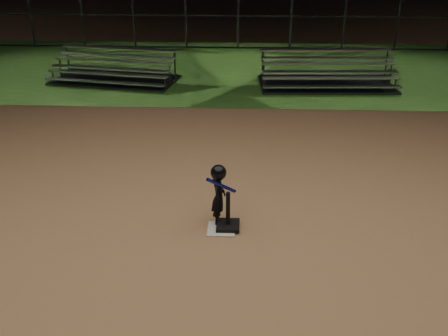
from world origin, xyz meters
TOP-DOWN VIEW (x-y plane):
  - ground at (0.00, 0.00)m, footprint 80.00×80.00m
  - grass_strip at (0.00, 10.00)m, footprint 60.00×8.00m
  - home_plate at (0.00, 0.00)m, footprint 0.45×0.45m
  - batting_tee at (0.11, 0.06)m, footprint 0.38×0.38m
  - child_batter at (-0.05, 0.21)m, footprint 0.48×0.51m
  - bleacher_left at (-3.75, 8.40)m, footprint 4.03×2.45m
  - bleacher_right at (2.79, 8.22)m, footprint 4.08×2.13m
  - backstop_fence at (0.00, 13.00)m, footprint 20.08×0.08m

SIDE VIEW (x-z plane):
  - ground at x=0.00m, z-range 0.00..0.00m
  - grass_strip at x=0.00m, z-range 0.00..0.01m
  - home_plate at x=0.00m, z-range 0.00..0.02m
  - batting_tee at x=0.11m, z-range -0.19..0.46m
  - bleacher_left at x=-3.75m, z-range -0.27..0.65m
  - bleacher_right at x=2.79m, z-range -0.29..0.69m
  - child_batter at x=-0.05m, z-range 0.03..1.11m
  - backstop_fence at x=0.00m, z-range 0.00..2.50m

